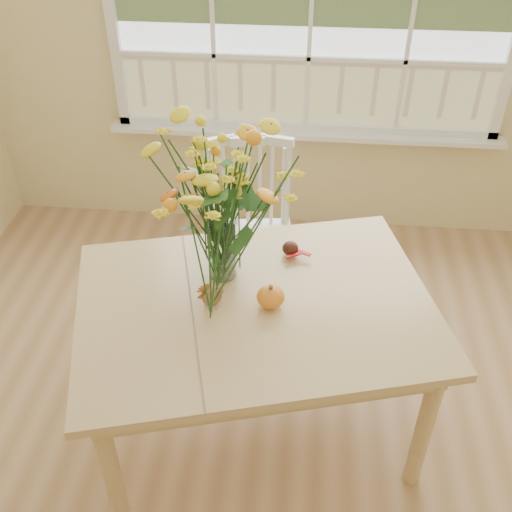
{
  "coord_description": "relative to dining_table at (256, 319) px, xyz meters",
  "views": [
    {
      "loc": [
        0.02,
        -1.21,
        2.37
      ],
      "look_at": [
        -0.15,
        0.57,
        0.97
      ],
      "focal_mm": 42.0,
      "sensor_mm": 36.0,
      "label": 1
    }
  ],
  "objects": [
    {
      "name": "windsor_chair",
      "position": [
        -0.12,
        0.82,
        -0.11
      ],
      "size": [
        0.51,
        0.49,
        0.99
      ],
      "rotation": [
        0.0,
        0.0,
        0.13
      ],
      "color": "white",
      "rests_on": "floor"
    },
    {
      "name": "pumpkin",
      "position": [
        0.06,
        -0.01,
        0.13
      ],
      "size": [
        0.11,
        0.11,
        0.09
      ],
      "primitive_type": "ellipsoid",
      "color": "orange",
      "rests_on": "dining_table"
    },
    {
      "name": "flower_vase",
      "position": [
        -0.15,
        0.17,
        0.49
      ],
      "size": [
        0.55,
        0.55,
        0.65
      ],
      "color": "white",
      "rests_on": "dining_table"
    },
    {
      "name": "turkey_figurine",
      "position": [
        -0.17,
        -0.03,
        0.13
      ],
      "size": [
        0.1,
        0.1,
        0.1
      ],
      "rotation": [
        0.0,
        0.0,
        0.62
      ],
      "color": "#CCB78C",
      "rests_on": "dining_table"
    },
    {
      "name": "dark_gourd",
      "position": [
        0.12,
        0.32,
        0.12
      ],
      "size": [
        0.13,
        0.07,
        0.06
      ],
      "color": "#38160F",
      "rests_on": "dining_table"
    },
    {
      "name": "dining_table",
      "position": [
        0.0,
        0.0,
        0.0
      ],
      "size": [
        1.62,
        1.34,
        0.75
      ],
      "rotation": [
        0.0,
        0.0,
        0.26
      ],
      "color": "tan",
      "rests_on": "floor"
    },
    {
      "name": "wall_back",
      "position": [
        0.15,
        1.7,
        0.69
      ],
      "size": [
        4.0,
        0.02,
        2.7
      ],
      "primitive_type": "cube",
      "color": "beige",
      "rests_on": "floor"
    }
  ]
}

